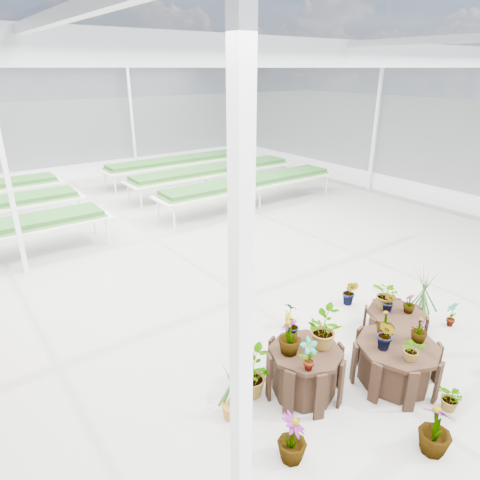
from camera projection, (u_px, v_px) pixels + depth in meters
ground_plane at (243, 306)px, 8.11m from camera, size 24.00×24.00×0.00m
greenhouse_shell at (244, 191)px, 7.27m from camera, size 18.00×24.00×4.50m
steel_frame at (244, 191)px, 7.27m from camera, size 18.00×24.00×4.50m
nursery_benches at (106, 198)px, 13.34m from camera, size 16.00×7.00×0.84m
plinth_tall at (305, 371)px, 5.83m from camera, size 1.34×1.34×0.70m
plinth_mid at (395, 363)px, 6.06m from camera, size 1.36×1.36×0.62m
plinth_low at (395, 323)px, 7.16m from camera, size 1.15×1.15×0.44m
nursery_plants at (347, 344)px, 6.08m from camera, size 4.65×3.34×1.25m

